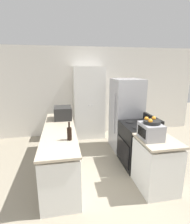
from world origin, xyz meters
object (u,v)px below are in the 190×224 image
(stove, at_px, (138,144))
(microwave, at_px, (63,113))
(refrigerator, at_px, (126,115))
(pantry_cabinet, at_px, (89,103))
(toaster_oven, at_px, (151,131))
(wine_bottle, at_px, (69,133))
(fruit_bowl, at_px, (152,121))

(stove, height_order, microwave, microwave)
(stove, height_order, refrigerator, refrigerator)
(pantry_cabinet, relative_size, refrigerator, 1.16)
(stove, xyz_separation_m, toaster_oven, (-0.14, -0.72, 0.57))
(toaster_oven, bearing_deg, stove, 79.12)
(stove, bearing_deg, refrigerator, 88.93)
(pantry_cabinet, height_order, stove, pantry_cabinet)
(pantry_cabinet, xyz_separation_m, toaster_oven, (0.63, -2.46, 0.00))
(pantry_cabinet, distance_m, wine_bottle, 2.35)
(wine_bottle, relative_size, fruit_bowl, 1.12)
(refrigerator, relative_size, toaster_oven, 4.58)
(microwave, bearing_deg, toaster_oven, -45.94)
(refrigerator, bearing_deg, microwave, -176.39)
(refrigerator, height_order, microwave, refrigerator)
(refrigerator, distance_m, toaster_oven, 1.54)
(microwave, height_order, fruit_bowl, fruit_bowl)
(pantry_cabinet, relative_size, toaster_oven, 5.29)
(pantry_cabinet, distance_m, microwave, 1.28)
(pantry_cabinet, distance_m, refrigerator, 1.23)
(toaster_oven, height_order, fruit_bowl, fruit_bowl)
(microwave, distance_m, wine_bottle, 1.23)
(pantry_cabinet, xyz_separation_m, stove, (0.77, -1.74, -0.56))
(pantry_cabinet, bearing_deg, stove, -66.21)
(refrigerator, xyz_separation_m, toaster_oven, (-0.15, -1.52, 0.14))
(wine_bottle, distance_m, fruit_bowl, 1.33)
(wine_bottle, bearing_deg, stove, 19.87)
(microwave, relative_size, fruit_bowl, 1.65)
(microwave, height_order, wine_bottle, wine_bottle)
(refrigerator, height_order, fruit_bowl, refrigerator)
(stove, bearing_deg, fruit_bowl, -100.45)
(stove, relative_size, microwave, 2.35)
(stove, distance_m, refrigerator, 0.91)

